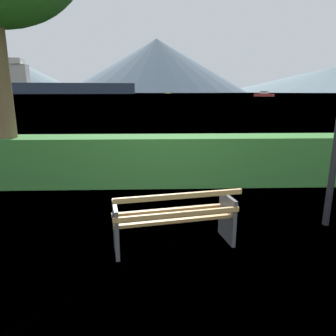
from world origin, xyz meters
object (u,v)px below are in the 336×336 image
at_px(park_bench, 175,218).
at_px(tender_far, 168,93).
at_px(cargo_ship_large, 52,84).
at_px(sailboat_mid, 264,95).

xyz_separation_m(park_bench, tender_far, (9.13, 253.14, 0.10)).
height_order(cargo_ship_large, tender_far, cargo_ship_large).
xyz_separation_m(sailboat_mid, tender_far, (-33.57, 132.72, -0.25)).
bearing_deg(park_bench, cargo_ship_large, 108.40).
bearing_deg(sailboat_mid, park_bench, -109.52).
bearing_deg(park_bench, sailboat_mid, 70.48).
xyz_separation_m(park_bench, cargo_ship_large, (-80.88, 243.08, 6.70)).
distance_m(cargo_ship_large, sailboat_mid, 174.23).
height_order(park_bench, tender_far, tender_far).
bearing_deg(tender_far, sailboat_mid, -75.80).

